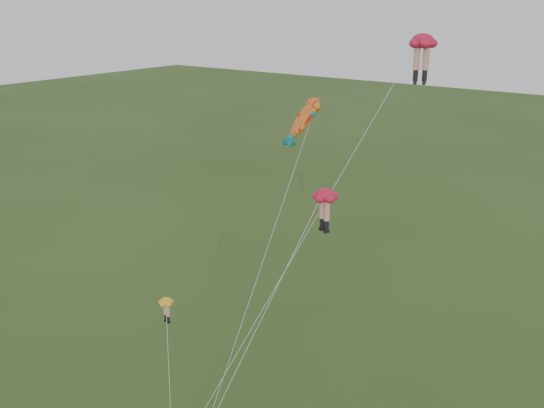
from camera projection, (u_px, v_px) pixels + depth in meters
The scene contains 4 objects.
legs_kite_red_high at pixel (419, 50), 33.18m from camera, with size 7.35×15.66×21.87m.
legs_kite_red_mid at pixel (323, 203), 31.88m from camera, with size 3.66×10.24×14.20m.
legs_kite_yellow at pixel (166, 311), 33.67m from camera, with size 2.90×3.02×7.89m.
fish_kite at pixel (304, 120), 33.84m from camera, with size 2.21×9.67×18.66m.
Camera 1 is at (19.39, -20.23, 23.57)m, focal length 40.00 mm.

